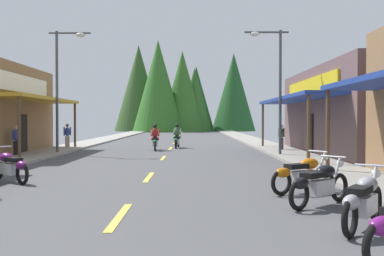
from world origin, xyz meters
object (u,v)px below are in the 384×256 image
at_px(pedestrian_waiting, 14,139).
at_px(rider_cruising_lead, 153,139).
at_px(motorcycle_parked_right_1, 361,200).
at_px(streetlamp_left, 61,74).
at_px(motorcycle_parked_right_2, 317,183).
at_px(pedestrian_by_shop, 279,136).
at_px(motorcycle_parked_left_4, 7,166).
at_px(pedestrian_browsing, 65,134).
at_px(streetlamp_right, 271,74).
at_px(motorcycle_parked_right_3, 301,173).
at_px(rider_cruising_trailing, 175,138).

bearing_deg(pedestrian_waiting, rider_cruising_lead, 57.79).
relative_size(motorcycle_parked_right_1, pedestrian_waiting, 1.14).
relative_size(streetlamp_left, motorcycle_parked_right_2, 3.84).
distance_m(pedestrian_by_shop, pedestrian_waiting, 14.16).
xyz_separation_m(motorcycle_parked_right_1, motorcycle_parked_left_4, (-8.15, 5.42, 0.00)).
relative_size(motorcycle_parked_right_1, rider_cruising_lead, 0.83).
bearing_deg(streetlamp_left, motorcycle_parked_right_2, -55.67).
relative_size(streetlamp_left, rider_cruising_lead, 3.01).
xyz_separation_m(rider_cruising_lead, pedestrian_browsing, (-5.60, 1.40, 0.25)).
bearing_deg(rider_cruising_lead, motorcycle_parked_left_4, 162.32).
height_order(motorcycle_parked_right_1, pedestrian_browsing, pedestrian_browsing).
relative_size(streetlamp_right, motorcycle_parked_right_2, 3.70).
bearing_deg(motorcycle_parked_right_2, pedestrian_waiting, 92.03).
distance_m(motorcycle_parked_right_3, pedestrian_waiting, 15.30).
distance_m(motorcycle_parked_right_3, motorcycle_parked_left_4, 8.25).
distance_m(rider_cruising_trailing, pedestrian_by_shop, 6.80).
bearing_deg(motorcycle_parked_left_4, streetlamp_right, -94.73).
relative_size(rider_cruising_trailing, pedestrian_browsing, 1.37).
distance_m(streetlamp_left, motorcycle_parked_right_1, 18.82).
distance_m(rider_cruising_trailing, pedestrian_browsing, 6.87).
bearing_deg(rider_cruising_trailing, pedestrian_browsing, 100.84).
bearing_deg(pedestrian_waiting, motorcycle_parked_left_4, -48.51).
bearing_deg(motorcycle_parked_left_4, motorcycle_parked_right_1, -172.27).
bearing_deg(streetlamp_right, pedestrian_browsing, 154.13).
bearing_deg(streetlamp_right, motorcycle_parked_left_4, -136.05).
distance_m(motorcycle_parked_right_3, rider_cruising_lead, 15.89).
bearing_deg(streetlamp_left, motorcycle_parked_left_4, -81.94).
bearing_deg(motorcycle_parked_right_1, motorcycle_parked_left_4, 92.99).
relative_size(streetlamp_right, rider_cruising_lead, 2.91).
distance_m(streetlamp_left, motorcycle_parked_right_2, 17.15).
bearing_deg(pedestrian_by_shop, rider_cruising_trailing, -161.28).
distance_m(streetlamp_left, motorcycle_parked_right_3, 15.87).
relative_size(motorcycle_parked_right_2, pedestrian_by_shop, 1.08).
relative_size(pedestrian_by_shop, pedestrian_browsing, 1.00).
distance_m(motorcycle_parked_right_3, rider_cruising_trailing, 17.67).
relative_size(streetlamp_left, streetlamp_right, 1.04).
height_order(streetlamp_right, motorcycle_parked_right_2, streetlamp_right).
xyz_separation_m(rider_cruising_lead, rider_cruising_trailing, (1.23, 2.18, 0.00)).
bearing_deg(pedestrian_waiting, motorcycle_parked_right_1, -30.00).
bearing_deg(motorcycle_parked_right_3, pedestrian_by_shop, 48.66).
bearing_deg(motorcycle_parked_right_3, rider_cruising_trailing, 70.20).
relative_size(streetlamp_right, pedestrian_browsing, 3.97).
height_order(streetlamp_left, streetlamp_right, streetlamp_left).
bearing_deg(motorcycle_parked_left_4, pedestrian_by_shop, -88.67).
distance_m(motorcycle_parked_right_1, motorcycle_parked_left_4, 9.79).
height_order(motorcycle_parked_right_3, rider_cruising_trailing, rider_cruising_trailing).
bearing_deg(pedestrian_browsing, pedestrian_waiting, -62.30).
bearing_deg(motorcycle_parked_right_1, motorcycle_parked_right_3, 38.19).
relative_size(pedestrian_browsing, pedestrian_waiting, 1.00).
bearing_deg(pedestrian_waiting, rider_cruising_trailing, 63.37).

